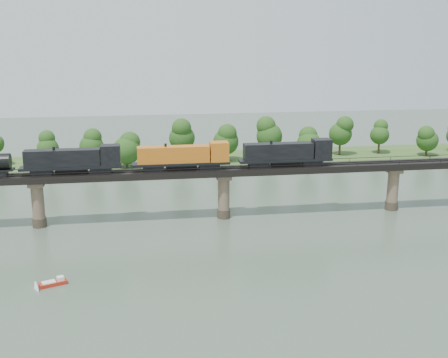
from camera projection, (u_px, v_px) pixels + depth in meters
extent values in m
plane|color=#3C4C3C|center=(250.00, 271.00, 97.71)|extent=(400.00, 400.00, 0.00)
cube|color=#314F1F|center=(198.00, 161.00, 178.85)|extent=(300.00, 24.00, 1.60)
cylinder|color=#473A2D|center=(40.00, 222.00, 120.29)|extent=(3.00, 3.00, 2.00)
cylinder|color=#77614E|center=(38.00, 202.00, 119.17)|extent=(2.60, 2.60, 9.00)
cube|color=#77614E|center=(36.00, 184.00, 118.16)|extent=(3.20, 3.20, 1.00)
cylinder|color=#473A2D|center=(224.00, 213.00, 126.17)|extent=(3.00, 3.00, 2.00)
cylinder|color=#77614E|center=(224.00, 194.00, 125.04)|extent=(2.60, 2.60, 9.00)
cube|color=#77614E|center=(224.00, 177.00, 124.04)|extent=(3.20, 3.20, 1.00)
cylinder|color=#473A2D|center=(391.00, 205.00, 132.04)|extent=(3.00, 3.00, 2.00)
cylinder|color=#77614E|center=(393.00, 187.00, 130.91)|extent=(2.60, 2.60, 9.00)
cube|color=#77614E|center=(394.00, 170.00, 129.91)|extent=(3.20, 3.20, 1.00)
cube|color=black|center=(224.00, 171.00, 123.73)|extent=(220.00, 5.00, 1.50)
cube|color=black|center=(224.00, 168.00, 122.80)|extent=(220.00, 0.12, 0.16)
cube|color=black|center=(223.00, 167.00, 124.24)|extent=(220.00, 0.12, 0.16)
cube|color=black|center=(225.00, 167.00, 121.07)|extent=(220.00, 0.10, 0.10)
cube|color=black|center=(222.00, 163.00, 125.66)|extent=(220.00, 0.10, 0.10)
cube|color=black|center=(225.00, 169.00, 121.15)|extent=(0.08, 0.08, 0.70)
cube|color=black|center=(222.00, 164.00, 125.75)|extent=(0.08, 0.08, 0.70)
cylinder|color=#382619|center=(49.00, 164.00, 163.37)|extent=(0.70, 0.70, 3.51)
sphere|color=#1A4012|center=(48.00, 149.00, 162.20)|extent=(6.31, 6.31, 6.31)
sphere|color=#1A4012|center=(47.00, 139.00, 161.47)|extent=(4.73, 4.73, 4.73)
cylinder|color=#382619|center=(93.00, 161.00, 167.60)|extent=(0.70, 0.70, 3.34)
sphere|color=#1A4012|center=(92.00, 147.00, 166.48)|extent=(7.18, 7.18, 7.18)
sphere|color=#1A4012|center=(91.00, 137.00, 165.78)|extent=(5.39, 5.39, 5.39)
cylinder|color=#382619|center=(127.00, 163.00, 166.59)|extent=(0.70, 0.70, 2.83)
sphere|color=#1A4012|center=(127.00, 151.00, 165.65)|extent=(8.26, 8.26, 8.26)
sphere|color=#1A4012|center=(126.00, 143.00, 165.06)|extent=(6.19, 6.19, 6.19)
cylinder|color=#382619|center=(182.00, 155.00, 175.19)|extent=(0.70, 0.70, 3.96)
sphere|color=#1A4012|center=(182.00, 138.00, 173.87)|extent=(8.07, 8.07, 8.07)
sphere|color=#1A4012|center=(182.00, 128.00, 173.04)|extent=(6.05, 6.05, 6.05)
cylinder|color=#382619|center=(226.00, 155.00, 175.80)|extent=(0.70, 0.70, 3.27)
sphere|color=#1A4012|center=(226.00, 142.00, 174.71)|extent=(8.03, 8.03, 8.03)
sphere|color=#1A4012|center=(226.00, 133.00, 174.03)|extent=(6.02, 6.02, 6.02)
cylinder|color=#382619|center=(269.00, 152.00, 178.91)|extent=(0.70, 0.70, 3.92)
sphere|color=#1A4012|center=(269.00, 136.00, 177.60)|extent=(8.29, 8.29, 8.29)
sphere|color=#1A4012|center=(270.00, 126.00, 176.79)|extent=(6.21, 6.21, 6.21)
cylinder|color=#382619|center=(308.00, 157.00, 173.97)|extent=(0.70, 0.70, 3.02)
sphere|color=#1A4012|center=(309.00, 144.00, 172.96)|extent=(7.74, 7.74, 7.74)
sphere|color=#1A4012|center=(309.00, 136.00, 172.33)|extent=(5.80, 5.80, 5.80)
cylinder|color=#382619|center=(340.00, 149.00, 184.12)|extent=(0.70, 0.70, 3.80)
sphere|color=#1A4012|center=(340.00, 134.00, 182.85)|extent=(7.47, 7.47, 7.47)
sphere|color=#1A4012|center=(341.00, 124.00, 182.06)|extent=(5.60, 5.60, 5.60)
cylinder|color=#382619|center=(379.00, 148.00, 186.40)|extent=(0.70, 0.70, 3.38)
sphere|color=#1A4012|center=(380.00, 135.00, 185.27)|extent=(6.23, 6.23, 6.23)
sphere|color=#1A4012|center=(380.00, 127.00, 184.56)|extent=(4.67, 4.67, 4.67)
cylinder|color=#382619|center=(426.00, 152.00, 182.89)|extent=(0.70, 0.70, 2.77)
sphere|color=#1A4012|center=(427.00, 140.00, 181.97)|extent=(7.04, 7.04, 7.04)
sphere|color=#1A4012|center=(428.00, 133.00, 181.39)|extent=(5.28, 5.28, 5.28)
cube|color=black|center=(311.00, 162.00, 126.33)|extent=(4.43, 2.66, 1.22)
cube|color=black|center=(259.00, 164.00, 124.54)|extent=(4.43, 2.66, 1.22)
cube|color=black|center=(285.00, 160.00, 125.24)|extent=(21.05, 3.32, 0.55)
cube|color=black|center=(278.00, 151.00, 124.48)|extent=(15.51, 2.99, 3.54)
cube|color=black|center=(322.00, 148.00, 125.86)|extent=(3.99, 3.32, 4.21)
cylinder|color=black|center=(285.00, 162.00, 125.39)|extent=(6.65, 1.55, 1.55)
cube|color=black|center=(209.00, 166.00, 122.91)|extent=(4.43, 2.66, 1.22)
cube|color=black|center=(153.00, 168.00, 121.12)|extent=(4.43, 2.66, 1.22)
cube|color=black|center=(181.00, 163.00, 121.82)|extent=(21.05, 3.32, 0.55)
cube|color=#C26417|center=(173.00, 154.00, 121.07)|extent=(15.51, 2.99, 3.54)
cube|color=#C26417|center=(219.00, 151.00, 122.45)|extent=(3.99, 3.32, 4.21)
cylinder|color=black|center=(181.00, 166.00, 121.98)|extent=(6.65, 1.55, 1.55)
cube|color=black|center=(101.00, 170.00, 119.50)|extent=(4.43, 2.66, 1.22)
cube|color=black|center=(42.00, 172.00, 117.71)|extent=(4.43, 2.66, 1.22)
cube|color=black|center=(71.00, 167.00, 118.41)|extent=(21.05, 3.32, 0.55)
cube|color=black|center=(63.00, 158.00, 117.65)|extent=(15.51, 2.99, 3.54)
cube|color=black|center=(111.00, 155.00, 119.03)|extent=(3.99, 3.32, 4.21)
cylinder|color=black|center=(72.00, 170.00, 118.56)|extent=(6.65, 1.55, 1.55)
cube|color=#B32514|center=(53.00, 283.00, 92.35)|extent=(4.71, 3.09, 0.62)
cube|color=white|center=(49.00, 282.00, 91.91)|extent=(2.46, 2.01, 0.22)
cube|color=white|center=(60.00, 278.00, 92.79)|extent=(1.38, 1.38, 0.62)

